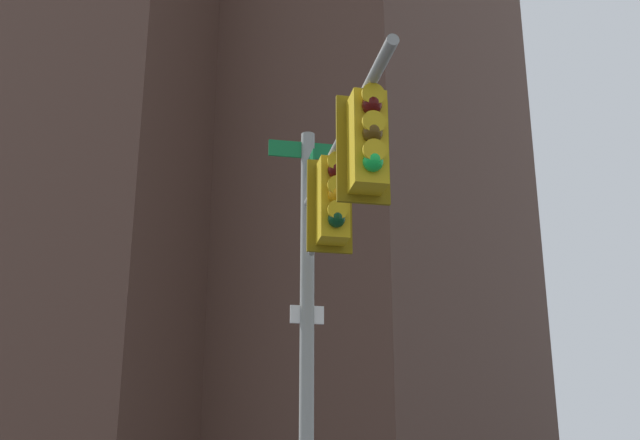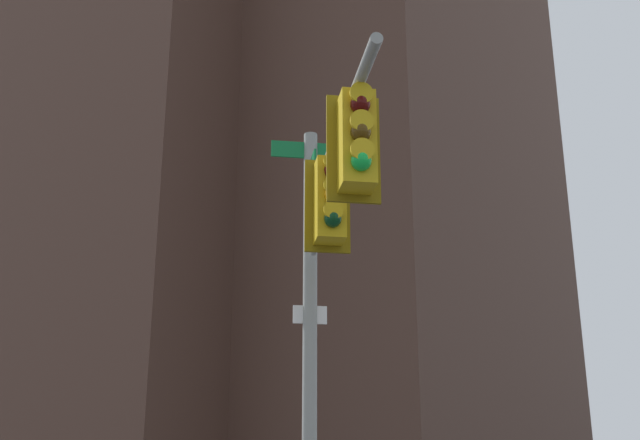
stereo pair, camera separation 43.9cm
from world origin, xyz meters
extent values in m
cylinder|color=gray|center=(-0.03, -0.04, 3.56)|extent=(0.19, 0.19, 7.11)
cylinder|color=gray|center=(-1.70, -1.45, 6.04)|extent=(3.42, 2.91, 0.12)
cylinder|color=gray|center=(-0.63, -0.55, 5.59)|extent=(0.85, 0.73, 0.75)
cube|color=#0F6B33|center=(-0.03, -0.04, 6.86)|extent=(0.74, 0.87, 0.24)
cube|color=#0F6B33|center=(-0.03, -0.04, 6.56)|extent=(0.76, 0.65, 0.24)
cube|color=white|center=(-0.03, -0.04, 4.50)|extent=(0.31, 0.36, 0.24)
cube|color=gold|center=(-1.32, -1.12, 5.48)|extent=(0.48, 0.48, 1.00)
cube|color=#7D640C|center=(-1.17, -1.00, 5.48)|extent=(0.38, 0.44, 1.16)
sphere|color=#470A07|center=(-1.48, -1.25, 5.78)|extent=(0.20, 0.20, 0.20)
cylinder|color=gold|center=(-1.52, -1.30, 5.87)|extent=(0.18, 0.20, 0.23)
sphere|color=#F29E0C|center=(-1.48, -1.25, 5.48)|extent=(0.20, 0.20, 0.20)
cylinder|color=gold|center=(-1.52, -1.30, 5.57)|extent=(0.18, 0.20, 0.23)
sphere|color=#0A3819|center=(-1.48, -1.25, 5.18)|extent=(0.20, 0.20, 0.20)
cylinder|color=gold|center=(-1.52, -1.30, 5.27)|extent=(0.18, 0.20, 0.23)
cube|color=gold|center=(-2.60, -2.21, 5.48)|extent=(0.48, 0.48, 1.00)
cube|color=#7D640C|center=(-2.46, -2.08, 5.48)|extent=(0.38, 0.44, 1.16)
sphere|color=#470A07|center=(-2.76, -2.34, 5.78)|extent=(0.20, 0.20, 0.20)
cylinder|color=gold|center=(-2.81, -2.38, 5.87)|extent=(0.18, 0.20, 0.23)
sphere|color=#4C330A|center=(-2.76, -2.34, 5.48)|extent=(0.20, 0.20, 0.20)
cylinder|color=gold|center=(-2.81, -2.38, 5.57)|extent=(0.18, 0.20, 0.23)
sphere|color=green|center=(-2.76, -2.34, 5.18)|extent=(0.20, 0.20, 0.20)
cylinder|color=gold|center=(-2.81, -2.38, 5.27)|extent=(0.18, 0.20, 0.23)
cube|color=#4C3328|center=(25.55, 24.41, 24.58)|extent=(24.78, 18.63, 49.16)
cube|color=#4C3328|center=(29.06, 13.91, 23.43)|extent=(22.37, 14.23, 46.87)
cube|color=#8CB2C6|center=(51.40, 28.01, 40.98)|extent=(29.39, 23.51, 81.95)
cube|color=#845B47|center=(41.41, 38.58, 19.22)|extent=(18.33, 15.18, 38.44)
camera|label=1|loc=(-9.56, -5.56, 1.95)|focal=47.97mm
camera|label=2|loc=(-9.34, -5.94, 1.95)|focal=47.97mm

